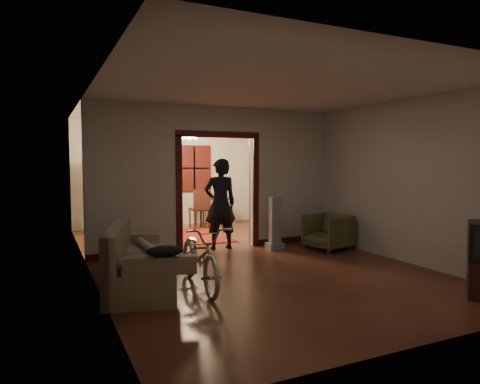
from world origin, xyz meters
TOP-DOWN VIEW (x-y plane):
  - floor at (0.00, 0.00)m, footprint 5.00×8.50m
  - ceiling at (0.00, 0.00)m, footprint 5.00×8.50m
  - wall_back at (0.00, 4.25)m, footprint 5.00×0.02m
  - wall_left at (-2.50, 0.00)m, footprint 0.02×8.50m
  - wall_right at (2.50, 0.00)m, footprint 0.02×8.50m
  - partition_wall at (0.00, 0.75)m, footprint 5.00×0.14m
  - door_casing at (0.00, 0.75)m, footprint 1.74×0.20m
  - far_window at (0.70, 4.21)m, footprint 0.98×0.06m
  - chandelier at (0.00, 2.50)m, footprint 0.24×0.24m
  - light_switch at (1.05, 0.68)m, footprint 0.08×0.01m
  - sofa at (-1.91, -1.28)m, footprint 1.35×2.08m
  - rolled_paper at (-1.81, -0.98)m, footprint 0.10×0.82m
  - jacket at (-1.86, -2.19)m, footprint 0.44×0.33m
  - bicycle at (-1.22, -1.62)m, footprint 0.70×1.73m
  - armchair at (1.94, -0.24)m, footprint 0.90×0.89m
  - vacuum at (1.01, 0.22)m, footprint 0.38×0.33m
  - person at (0.04, 0.70)m, footprint 0.68×0.47m
  - oriental_rug at (-0.11, 2.35)m, footprint 1.79×2.29m
  - locker at (-1.39, 3.76)m, footprint 0.92×0.54m
  - globe at (-1.39, 3.76)m, footprint 0.25×0.25m
  - desk at (1.10, 3.76)m, footprint 1.06×0.70m
  - desk_chair at (0.54, 3.35)m, footprint 0.48×0.48m

SIDE VIEW (x-z plane):
  - floor at x=0.00m, z-range -0.01..0.01m
  - oriental_rug at x=-0.11m, z-range 0.00..0.02m
  - armchair at x=1.94m, z-range 0.00..0.70m
  - desk at x=1.10m, z-range 0.00..0.73m
  - sofa at x=-1.91m, z-range 0.00..0.88m
  - bicycle at x=-1.22m, z-range 0.00..0.89m
  - desk_chair at x=0.54m, z-range 0.00..1.01m
  - vacuum at x=1.01m, z-range 0.00..1.05m
  - rolled_paper at x=-1.81m, z-range 0.48..0.58m
  - jacket at x=-1.86m, z-range 0.62..0.74m
  - person at x=0.04m, z-range 0.00..1.79m
  - locker at x=-1.39m, z-range 0.00..1.80m
  - door_casing at x=0.00m, z-range -0.06..2.26m
  - light_switch at x=1.05m, z-range 1.19..1.31m
  - wall_back at x=0.00m, z-range 0.00..2.80m
  - wall_left at x=-2.50m, z-range 0.00..2.80m
  - wall_right at x=2.50m, z-range 0.00..2.80m
  - partition_wall at x=0.00m, z-range 0.00..2.80m
  - far_window at x=0.70m, z-range 0.91..2.19m
  - globe at x=-1.39m, z-range 1.81..2.07m
  - chandelier at x=0.00m, z-range 2.23..2.47m
  - ceiling at x=0.00m, z-range 2.79..2.80m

